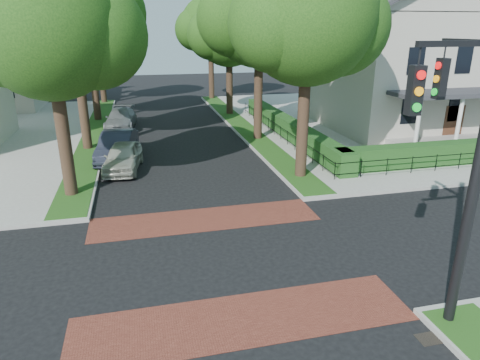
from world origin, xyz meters
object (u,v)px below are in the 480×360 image
object	(u,v)px
traffic_signal	(468,147)
parked_car_rear	(121,119)
parked_car_front	(123,157)
parked_car_middle	(117,146)

from	to	relation	value
traffic_signal	parked_car_rear	distance (m)	27.01
traffic_signal	parked_car_front	bearing A→B (deg)	118.70
parked_car_front	parked_car_middle	size ratio (longest dim) A/B	0.87
parked_car_front	parked_car_rear	world-z (taller)	parked_car_front
parked_car_front	parked_car_rear	xyz separation A→B (m)	(-0.34, 10.46, -0.01)
traffic_signal	parked_car_middle	world-z (taller)	traffic_signal
parked_car_front	parked_car_middle	xyz separation A→B (m)	(-0.34, 2.05, 0.08)
traffic_signal	parked_car_rear	world-z (taller)	traffic_signal
traffic_signal	parked_car_middle	size ratio (longest dim) A/B	1.61
traffic_signal	parked_car_front	world-z (taller)	traffic_signal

